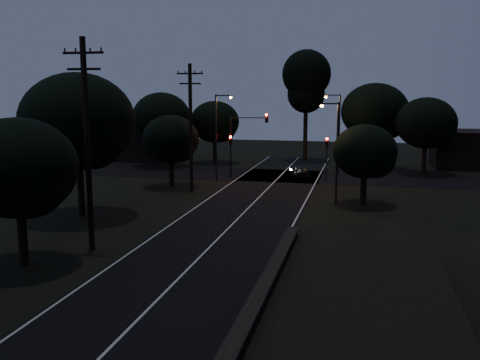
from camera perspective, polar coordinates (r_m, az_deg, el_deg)
The scene contains 21 objects.
road_surface at distance 42.61m, azimuth 2.15°, elevation -1.77°, with size 60.00×70.00×0.03m.
utility_pole_mid at distance 28.62m, azimuth -15.99°, elevation 3.95°, with size 2.20×0.30×11.00m.
utility_pole_far at distance 44.24m, azimuth -5.28°, elevation 5.77°, with size 2.20×0.30×10.50m.
tree_left_b at distance 27.08m, azimuth -22.40°, elevation 0.91°, with size 5.60×5.60×7.12m.
tree_left_c at distance 36.61m, azimuth -16.68°, elevation 5.73°, with size 7.55×7.55×9.54m.
tree_left_d at distance 46.90m, azimuth -7.24°, elevation 4.19°, with size 4.93×4.93×6.26m.
tree_far_nw at distance 62.19m, azimuth -2.57°, elevation 6.10°, with size 5.68×5.68×7.20m.
tree_far_w at distance 59.90m, azimuth -8.23°, elevation 6.51°, with size 6.42×6.42×8.18m.
tree_far_ne at distance 59.85m, azimuth 14.44°, elevation 6.92°, with size 7.26×7.26×9.19m.
tree_far_e at distance 57.27m, azimuth 19.46°, elevation 5.62°, with size 6.07×6.07×7.71m.
tree_right_a at distance 40.09m, azimuth 13.40°, elevation 2.82°, with size 4.66×4.66×5.93m.
tall_pine at distance 65.30m, azimuth 7.09°, elevation 10.46°, with size 5.81×5.81×13.20m.
building_left at distance 68.16m, azimuth -11.21°, elevation 4.15°, with size 10.00×8.00×4.40m, color black.
building_right at distance 64.41m, azimuth 23.84°, elevation 3.05°, with size 9.00×7.00×4.00m, color black.
signal_left at distance 51.73m, azimuth -1.00°, elevation 3.40°, with size 0.28×0.35×4.10m.
signal_right at distance 50.32m, azimuth 9.24°, elevation 3.11°, with size 0.28×0.35×4.10m.
signal_mast at distance 51.22m, azimuth 0.84°, elevation 5.03°, with size 3.70×0.35×6.25m.
streetlight_a at distance 49.83m, azimuth -2.35°, elevation 5.24°, with size 1.66×0.26×8.00m.
streetlight_b at distance 54.11m, azimuth 10.33°, elevation 5.43°, with size 1.66×0.26×8.00m.
streetlight_c at distance 40.18m, azimuth 10.09°, elevation 3.67°, with size 1.46×0.26×7.50m.
car at distance 52.14m, azimuth 6.47°, elevation 0.88°, with size 1.36×3.38×1.15m, color black.
Camera 1 is at (7.81, -9.93, 8.32)m, focal length 40.00 mm.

